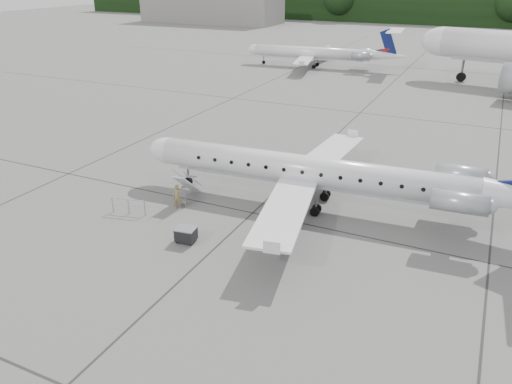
% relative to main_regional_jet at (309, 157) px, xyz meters
% --- Properties ---
extents(ground, '(320.00, 320.00, 0.00)m').
position_rel_main_regional_jet_xyz_m(ground, '(2.65, -5.84, -3.37)').
color(ground, slate).
rests_on(ground, ground).
extents(treeline, '(260.00, 4.00, 8.00)m').
position_rel_main_regional_jet_xyz_m(treeline, '(2.65, 124.16, 0.63)').
color(treeline, black).
rests_on(treeline, ground).
extents(terminal_building, '(40.00, 14.00, 10.00)m').
position_rel_main_regional_jet_xyz_m(terminal_building, '(-67.35, 104.16, 1.63)').
color(terminal_building, slate).
rests_on(terminal_building, ground).
extents(main_regional_jet, '(27.47, 20.63, 6.73)m').
position_rel_main_regional_jet_xyz_m(main_regional_jet, '(0.00, 0.00, 0.00)').
color(main_regional_jet, silver).
rests_on(main_regional_jet, ground).
extents(airstair, '(1.01, 2.53, 2.11)m').
position_rel_main_regional_jet_xyz_m(airstair, '(-7.48, -2.74, -2.31)').
color(airstair, silver).
rests_on(airstair, ground).
extents(passenger, '(0.69, 0.56, 1.65)m').
position_rel_main_regional_jet_xyz_m(passenger, '(-7.38, -4.12, -2.54)').
color(passenger, olive).
rests_on(passenger, ground).
extents(safety_railing, '(2.16, 0.56, 1.00)m').
position_rel_main_regional_jet_xyz_m(safety_railing, '(-9.75, -6.14, -2.87)').
color(safety_railing, gray).
rests_on(safety_railing, ground).
extents(baggage_cart, '(1.20, 1.02, 0.94)m').
position_rel_main_regional_jet_xyz_m(baggage_cart, '(-4.52, -7.62, -2.90)').
color(baggage_cart, black).
rests_on(baggage_cart, ground).
extents(bg_regional_left, '(24.95, 18.98, 6.17)m').
position_rel_main_regional_jet_xyz_m(bg_regional_left, '(-16.95, 48.12, -0.28)').
color(bg_regional_left, silver).
rests_on(bg_regional_left, ground).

